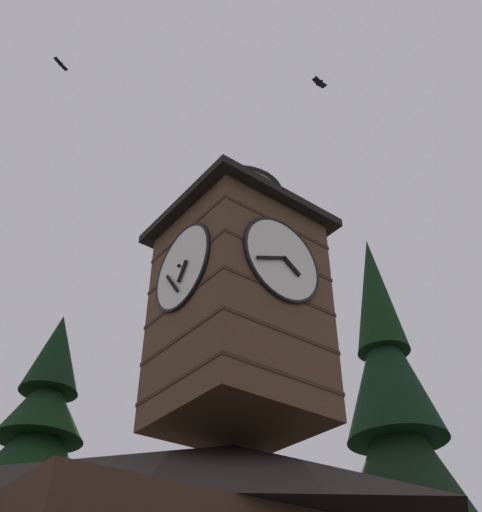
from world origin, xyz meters
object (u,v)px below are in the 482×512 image
flying_bird_high (61,64)px  flying_bird_low (320,83)px  clock_tower (238,291)px  pine_tree_aside (406,492)px

flying_bird_high → flying_bird_low: 9.07m
clock_tower → flying_bird_high: (5.62, -2.95, 8.78)m
pine_tree_aside → flying_bird_high: size_ratio=30.36×
flying_bird_low → pine_tree_aside: bearing=-146.7°
clock_tower → flying_bird_low: bearing=120.5°
clock_tower → flying_bird_high: flying_bird_high is taller
clock_tower → flying_bird_high: size_ratio=14.53×
pine_tree_aside → flying_bird_low: bearing=33.3°
pine_tree_aside → flying_bird_low: (8.09, 5.30, 10.96)m
flying_bird_high → flying_bird_low: size_ratio=1.07×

